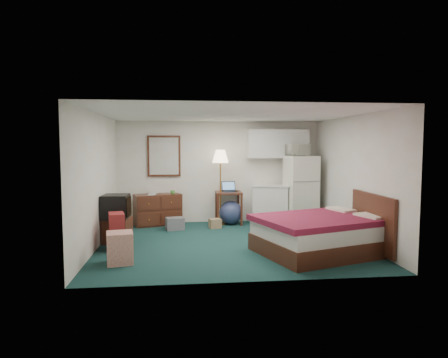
{
  "coord_description": "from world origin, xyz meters",
  "views": [
    {
      "loc": [
        -0.95,
        -7.63,
        1.9
      ],
      "look_at": [
        -0.09,
        0.25,
        1.24
      ],
      "focal_mm": 32.0,
      "sensor_mm": 36.0,
      "label": 1
    }
  ],
  "objects": [
    {
      "name": "floor_lamp",
      "position": [
        -0.0,
        1.85,
        0.9
      ],
      "size": [
        0.44,
        0.44,
        1.8
      ],
      "primitive_type": null,
      "rotation": [
        0.0,
        0.0,
        -0.13
      ],
      "color": "#B5772B",
      "rests_on": "floor"
    },
    {
      "name": "desk",
      "position": [
        0.21,
        1.93,
        0.39
      ],
      "size": [
        0.63,
        0.63,
        0.79
      ],
      "primitive_type": null,
      "rotation": [
        0.0,
        0.0,
        -0.01
      ],
      "color": "#3D1E15",
      "rests_on": "floor"
    },
    {
      "name": "microwave",
      "position": [
        1.83,
        1.65,
        1.83
      ],
      "size": [
        0.56,
        0.39,
        0.35
      ],
      "primitive_type": "imported",
      "rotation": [
        0.0,
        0.0,
        0.23
      ],
      "color": "silver",
      "rests_on": "fridge"
    },
    {
      "name": "dresser",
      "position": [
        -1.51,
        1.98,
        0.37
      ],
      "size": [
        1.19,
        0.8,
        0.74
      ],
      "primitive_type": null,
      "rotation": [
        0.0,
        0.0,
        0.3
      ],
      "color": "#3D1E15",
      "rests_on": "floor"
    },
    {
      "name": "crt_tv",
      "position": [
        -2.22,
        0.29,
        0.72
      ],
      "size": [
        0.54,
        0.57,
        0.46
      ],
      "primitive_type": null,
      "rotation": [
        0.0,
        0.0,
        -0.07
      ],
      "color": "black",
      "rests_on": "tv_stand"
    },
    {
      "name": "floor",
      "position": [
        0.0,
        0.0,
        0.0
      ],
      "size": [
        5.0,
        4.5,
        0.01
      ],
      "primitive_type": "cube",
      "color": "#153536",
      "rests_on": "ground"
    },
    {
      "name": "upper_cabinets",
      "position": [
        1.45,
        2.08,
        1.95
      ],
      "size": [
        1.5,
        0.35,
        0.7
      ],
      "primitive_type": null,
      "color": "silver",
      "rests_on": "walls"
    },
    {
      "name": "cardboard_box_b",
      "position": [
        0.76,
        1.18,
        0.14
      ],
      "size": [
        0.28,
        0.32,
        0.28
      ],
      "primitive_type": null,
      "rotation": [
        0.0,
        0.0,
        -0.19
      ],
      "color": "#87704E",
      "rests_on": "floor"
    },
    {
      "name": "cardboard_box_a",
      "position": [
        -0.17,
        1.45,
        0.11
      ],
      "size": [
        0.31,
        0.28,
        0.22
      ],
      "primitive_type": null,
      "rotation": [
        0.0,
        0.0,
        0.26
      ],
      "color": "#87704E",
      "rests_on": "floor"
    },
    {
      "name": "mug",
      "position": [
        -1.14,
        1.95,
        0.8
      ],
      "size": [
        0.11,
        0.09,
        0.11
      ],
      "primitive_type": "imported",
      "rotation": [
        0.0,
        0.0,
        -0.0
      ],
      "color": "green",
      "rests_on": "dresser"
    },
    {
      "name": "ceiling",
      "position": [
        0.0,
        0.0,
        2.5
      ],
      "size": [
        5.0,
        4.5,
        0.01
      ],
      "primitive_type": "cube",
      "color": "beige",
      "rests_on": "walls"
    },
    {
      "name": "book_b",
      "position": [
        -1.68,
        2.05,
        0.85
      ],
      "size": [
        0.14,
        0.11,
        0.22
      ],
      "primitive_type": "imported",
      "rotation": [
        0.0,
        0.0,
        0.64
      ],
      "color": "#87704E",
      "rests_on": "dresser"
    },
    {
      "name": "fridge",
      "position": [
        1.92,
        1.66,
        0.83
      ],
      "size": [
        0.75,
        0.75,
        1.66
      ],
      "primitive_type": null,
      "rotation": [
        0.0,
        0.0,
        0.1
      ],
      "color": "silver",
      "rests_on": "floor"
    },
    {
      "name": "kitchen_counter",
      "position": [
        1.25,
        1.91,
        0.46
      ],
      "size": [
        0.98,
        0.85,
        0.92
      ],
      "primitive_type": null,
      "rotation": [
        0.0,
        0.0,
        -0.28
      ],
      "color": "silver",
      "rests_on": "floor"
    },
    {
      "name": "laptop",
      "position": [
        0.24,
        1.95,
        0.9
      ],
      "size": [
        0.38,
        0.33,
        0.24
      ],
      "primitive_type": null,
      "rotation": [
        0.0,
        0.0,
        0.16
      ],
      "color": "black",
      "rests_on": "desk"
    },
    {
      "name": "tv_stand",
      "position": [
        -2.21,
        0.33,
        0.24
      ],
      "size": [
        0.56,
        0.6,
        0.49
      ],
      "primitive_type": null,
      "rotation": [
        0.0,
        0.0,
        -0.15
      ],
      "color": "#3D1E15",
      "rests_on": "floor"
    },
    {
      "name": "retail_box",
      "position": [
        -1.94,
        -1.15,
        0.26
      ],
      "size": [
        0.47,
        0.47,
        0.51
      ],
      "primitive_type": null,
      "rotation": [
        0.0,
        0.0,
        0.18
      ],
      "color": "beige",
      "rests_on": "floor"
    },
    {
      "name": "file_bin",
      "position": [
        -1.09,
        1.37,
        0.14
      ],
      "size": [
        0.45,
        0.38,
        0.28
      ],
      "primitive_type": null,
      "rotation": [
        0.0,
        0.0,
        0.22
      ],
      "color": "slate",
      "rests_on": "floor"
    },
    {
      "name": "exercise_ball",
      "position": [
        0.25,
        1.86,
        0.29
      ],
      "size": [
        0.67,
        0.67,
        0.57
      ],
      "primitive_type": "sphere",
      "rotation": [
        0.0,
        0.0,
        -0.19
      ],
      "color": "navy",
      "rests_on": "floor"
    },
    {
      "name": "headboard",
      "position": [
        2.46,
        -0.9,
        0.55
      ],
      "size": [
        0.06,
        1.56,
        1.0
      ],
      "primitive_type": null,
      "color": "#3D1E15",
      "rests_on": "walls"
    },
    {
      "name": "mirror",
      "position": [
        -1.35,
        2.22,
        1.65
      ],
      "size": [
        0.8,
        0.06,
        1.0
      ],
      "primitive_type": null,
      "color": "white",
      "rests_on": "walls"
    },
    {
      "name": "walls",
      "position": [
        0.0,
        0.0,
        1.25
      ],
      "size": [
        5.01,
        4.51,
        2.5
      ],
      "color": "beige",
      "rests_on": "floor"
    },
    {
      "name": "bed",
      "position": [
        1.48,
        -0.9,
        0.32
      ],
      "size": [
        2.4,
        2.12,
        0.64
      ],
      "primitive_type": null,
      "rotation": [
        0.0,
        0.0,
        0.32
      ],
      "color": "maroon",
      "rests_on": "floor"
    },
    {
      "name": "suitcase",
      "position": [
        -2.12,
        -0.29,
        0.34
      ],
      "size": [
        0.35,
        0.47,
        0.68
      ],
      "primitive_type": null,
      "rotation": [
        0.0,
        0.0,
        0.22
      ],
      "color": "maroon",
      "rests_on": "floor"
    },
    {
      "name": "book_a",
      "position": [
        -1.72,
        1.84,
        0.87
      ],
      "size": [
        0.18,
        0.02,
        0.24
      ],
      "primitive_type": "imported",
      "rotation": [
        0.0,
        0.0,
        -0.03
      ],
      "color": "#87704E",
      "rests_on": "dresser"
    }
  ]
}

